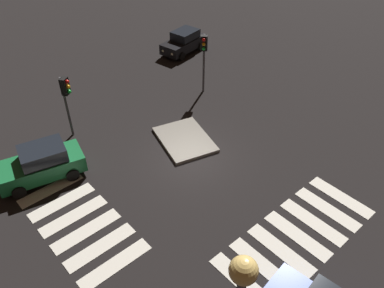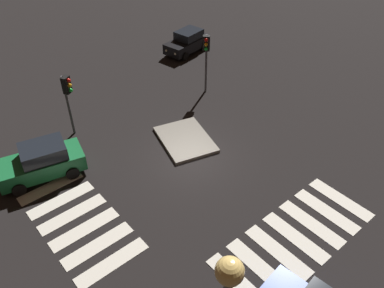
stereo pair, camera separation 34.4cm
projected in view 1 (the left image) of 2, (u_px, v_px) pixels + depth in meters
ground_plane at (192, 159)px, 21.20m from camera, size 80.00×80.00×0.00m
traffic_island at (185, 140)px, 22.36m from camera, size 4.08×3.49×0.18m
car_black at (184, 42)px, 30.98m from camera, size 2.35×4.08×1.70m
car_green at (41, 164)px, 19.51m from camera, size 2.70×4.45×1.83m
traffic_light_west at (204, 50)px, 24.72m from camera, size 0.54×0.53×4.02m
traffic_light_south at (66, 93)px, 21.10m from camera, size 0.53×0.54×3.72m
crosswalk_near at (80, 223)px, 17.68m from camera, size 6.45×3.20×0.02m
crosswalk_side at (297, 235)px, 17.15m from camera, size 3.20×7.60×0.02m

